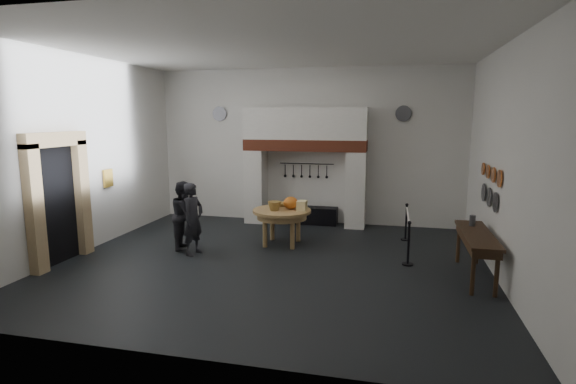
% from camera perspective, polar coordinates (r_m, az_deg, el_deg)
% --- Properties ---
extents(floor, '(9.00, 8.00, 0.02)m').
position_cam_1_polar(floor, '(9.82, -2.04, -8.95)').
color(floor, black).
rests_on(floor, ground).
extents(ceiling, '(9.00, 8.00, 0.02)m').
position_cam_1_polar(ceiling, '(9.41, -2.21, 18.00)').
color(ceiling, silver).
rests_on(ceiling, wall_back).
extents(wall_back, '(9.00, 0.02, 4.50)m').
position_cam_1_polar(wall_back, '(13.24, 2.46, 5.80)').
color(wall_back, silver).
rests_on(wall_back, floor).
extents(wall_front, '(9.00, 0.02, 4.50)m').
position_cam_1_polar(wall_front, '(5.62, -12.91, 0.44)').
color(wall_front, silver).
rests_on(wall_front, floor).
extents(wall_left, '(0.02, 8.00, 4.50)m').
position_cam_1_polar(wall_left, '(11.39, -24.58, 4.33)').
color(wall_left, silver).
rests_on(wall_left, floor).
extents(wall_right, '(0.02, 8.00, 4.50)m').
position_cam_1_polar(wall_right, '(9.25, 25.90, 3.22)').
color(wall_right, silver).
rests_on(wall_right, floor).
extents(chimney_pier_left, '(0.55, 0.70, 2.15)m').
position_cam_1_polar(chimney_pier_left, '(13.39, -4.07, 0.76)').
color(chimney_pier_left, silver).
rests_on(chimney_pier_left, floor).
extents(chimney_pier_right, '(0.55, 0.70, 2.15)m').
position_cam_1_polar(chimney_pier_right, '(12.83, 8.61, 0.30)').
color(chimney_pier_right, silver).
rests_on(chimney_pier_right, floor).
extents(hearth_brick_band, '(3.50, 0.72, 0.32)m').
position_cam_1_polar(hearth_brick_band, '(12.90, 2.17, 5.97)').
color(hearth_brick_band, '#9E442B').
rests_on(hearth_brick_band, chimney_pier_left).
extents(chimney_hood, '(3.50, 0.70, 0.90)m').
position_cam_1_polar(chimney_hood, '(12.87, 2.19, 8.68)').
color(chimney_hood, silver).
rests_on(chimney_hood, hearth_brick_band).
extents(iron_range, '(1.90, 0.45, 0.50)m').
position_cam_1_polar(iron_range, '(13.25, 2.17, -2.94)').
color(iron_range, black).
rests_on(iron_range, floor).
extents(utensil_rail, '(1.60, 0.02, 0.02)m').
position_cam_1_polar(utensil_rail, '(13.21, 2.38, 3.61)').
color(utensil_rail, black).
rests_on(utensil_rail, wall_back).
extents(door_recess, '(0.04, 1.10, 2.50)m').
position_cam_1_polar(door_recess, '(10.73, -27.33, -1.54)').
color(door_recess, black).
rests_on(door_recess, floor).
extents(door_jamb_near, '(0.22, 0.30, 2.60)m').
position_cam_1_polar(door_jamb_near, '(10.15, -29.51, -2.01)').
color(door_jamb_near, tan).
rests_on(door_jamb_near, floor).
extents(door_jamb_far, '(0.22, 0.30, 2.60)m').
position_cam_1_polar(door_jamb_far, '(11.20, -24.69, -0.66)').
color(door_jamb_far, tan).
rests_on(door_jamb_far, floor).
extents(door_lintel, '(0.22, 1.70, 0.30)m').
position_cam_1_polar(door_lintel, '(10.52, -27.54, 5.94)').
color(door_lintel, tan).
rests_on(door_lintel, door_jamb_near).
extents(wall_plaque, '(0.05, 0.34, 0.44)m').
position_cam_1_polar(wall_plaque, '(12.07, -21.88, 1.65)').
color(wall_plaque, gold).
rests_on(wall_plaque, wall_left).
extents(work_table, '(1.47, 1.47, 0.07)m').
position_cam_1_polar(work_table, '(10.97, -0.78, -2.42)').
color(work_table, '#AE8252').
rests_on(work_table, floor).
extents(pumpkin, '(0.36, 0.36, 0.31)m').
position_cam_1_polar(pumpkin, '(10.98, 0.36, -1.39)').
color(pumpkin, '#C5771B').
rests_on(pumpkin, work_table).
extents(cheese_block_big, '(0.22, 0.22, 0.24)m').
position_cam_1_polar(cheese_block_big, '(10.79, 1.73, -1.79)').
color(cheese_block_big, '#EED38E').
rests_on(cheese_block_big, work_table).
extents(cheese_block_small, '(0.18, 0.18, 0.20)m').
position_cam_1_polar(cheese_block_small, '(11.08, 1.94, -1.59)').
color(cheese_block_small, '#FFF998').
rests_on(cheese_block_small, work_table).
extents(wicker_basket, '(0.33, 0.33, 0.22)m').
position_cam_1_polar(wicker_basket, '(10.84, -1.74, -1.79)').
color(wicker_basket, olive).
rests_on(wicker_basket, work_table).
extents(bread_loaf, '(0.31, 0.18, 0.13)m').
position_cam_1_polar(bread_loaf, '(11.31, -0.85, -1.54)').
color(bread_loaf, olive).
rests_on(bread_loaf, work_table).
extents(visitor_near, '(0.53, 0.68, 1.65)m').
position_cam_1_polar(visitor_near, '(10.41, -11.97, -3.37)').
color(visitor_near, black).
rests_on(visitor_near, floor).
extents(visitor_far, '(0.80, 0.92, 1.62)m').
position_cam_1_polar(visitor_far, '(10.94, -12.98, -2.86)').
color(visitor_far, black).
rests_on(visitor_far, floor).
extents(side_table, '(0.55, 2.20, 0.06)m').
position_cam_1_polar(side_table, '(9.42, 22.89, -5.01)').
color(side_table, '#3C2616').
rests_on(side_table, floor).
extents(pewter_jug, '(0.12, 0.12, 0.22)m').
position_cam_1_polar(pewter_jug, '(9.97, 22.38, -3.38)').
color(pewter_jug, '#46464B').
rests_on(pewter_jug, side_table).
extents(copper_pan_a, '(0.03, 0.34, 0.34)m').
position_cam_1_polar(copper_pan_a, '(9.47, 25.28, 1.56)').
color(copper_pan_a, '#C6662D').
rests_on(copper_pan_a, wall_right).
extents(copper_pan_b, '(0.03, 0.32, 0.32)m').
position_cam_1_polar(copper_pan_b, '(10.01, 24.63, 1.99)').
color(copper_pan_b, '#C6662D').
rests_on(copper_pan_b, wall_right).
extents(copper_pan_c, '(0.03, 0.30, 0.30)m').
position_cam_1_polar(copper_pan_c, '(10.54, 24.06, 2.37)').
color(copper_pan_c, '#C6662D').
rests_on(copper_pan_c, wall_right).
extents(copper_pan_d, '(0.03, 0.28, 0.28)m').
position_cam_1_polar(copper_pan_d, '(11.08, 23.53, 2.72)').
color(copper_pan_d, '#C6662D').
rests_on(copper_pan_d, wall_right).
extents(pewter_plate_left, '(0.03, 0.40, 0.40)m').
position_cam_1_polar(pewter_plate_left, '(9.74, 24.83, -1.19)').
color(pewter_plate_left, '#4C4C51').
rests_on(pewter_plate_left, wall_right).
extents(pewter_plate_mid, '(0.03, 0.40, 0.40)m').
position_cam_1_polar(pewter_plate_mid, '(10.32, 24.17, -0.58)').
color(pewter_plate_mid, '#4C4C51').
rests_on(pewter_plate_mid, wall_right).
extents(pewter_plate_right, '(0.03, 0.40, 0.40)m').
position_cam_1_polar(pewter_plate_right, '(10.90, 23.59, -0.04)').
color(pewter_plate_right, '#4C4C51').
rests_on(pewter_plate_right, wall_right).
extents(pewter_plate_back_left, '(0.44, 0.03, 0.44)m').
position_cam_1_polar(pewter_plate_back_left, '(13.93, -8.68, 9.80)').
color(pewter_plate_back_left, '#4C4C51').
rests_on(pewter_plate_back_left, wall_back).
extents(pewter_plate_back_right, '(0.44, 0.03, 0.44)m').
position_cam_1_polar(pewter_plate_back_right, '(12.95, 14.45, 9.63)').
color(pewter_plate_back_right, '#4C4C51').
rests_on(pewter_plate_back_right, wall_back).
extents(barrier_post_near, '(0.05, 0.05, 0.90)m').
position_cam_1_polar(barrier_post_near, '(9.88, 15.06, -6.45)').
color(barrier_post_near, black).
rests_on(barrier_post_near, floor).
extents(barrier_post_far, '(0.05, 0.05, 0.90)m').
position_cam_1_polar(barrier_post_far, '(11.81, 14.77, -3.81)').
color(barrier_post_far, black).
rests_on(barrier_post_far, floor).
extents(barrier_rope, '(0.04, 2.00, 0.04)m').
position_cam_1_polar(barrier_rope, '(10.75, 14.99, -2.95)').
color(barrier_rope, white).
rests_on(barrier_rope, barrier_post_near).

